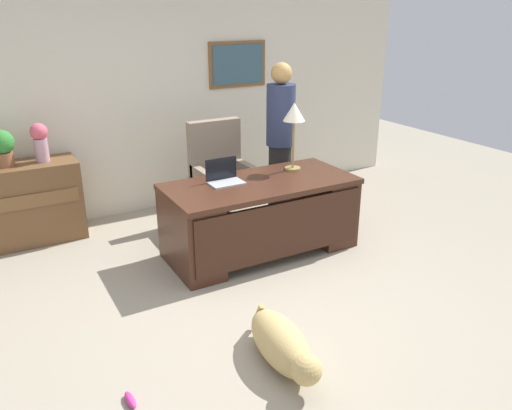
{
  "coord_description": "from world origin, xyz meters",
  "views": [
    {
      "loc": [
        -1.81,
        -3.13,
        2.28
      ],
      "look_at": [
        0.12,
        0.3,
        0.75
      ],
      "focal_mm": 35.69,
      "sensor_mm": 36.0,
      "label": 1
    }
  ],
  "objects_px": {
    "desk_lamp": "(294,116)",
    "vase_with_flowers": "(40,140)",
    "credenza": "(10,206)",
    "person_standing": "(280,139)",
    "dog_toy_bone": "(130,400)",
    "desk": "(262,215)",
    "armchair": "(221,180)",
    "laptop": "(224,177)",
    "potted_plant": "(2,147)",
    "dog_lying": "(283,345)"
  },
  "relations": [
    {
      "from": "desk",
      "to": "person_standing",
      "type": "bearing_deg",
      "value": 48.81
    },
    {
      "from": "desk_lamp",
      "to": "vase_with_flowers",
      "type": "distance_m",
      "value": 2.54
    },
    {
      "from": "laptop",
      "to": "dog_toy_bone",
      "type": "bearing_deg",
      "value": -132.07
    },
    {
      "from": "armchair",
      "to": "laptop",
      "type": "bearing_deg",
      "value": -113.31
    },
    {
      "from": "dog_toy_bone",
      "to": "potted_plant",
      "type": "bearing_deg",
      "value": 96.82
    },
    {
      "from": "desk_lamp",
      "to": "vase_with_flowers",
      "type": "height_order",
      "value": "desk_lamp"
    },
    {
      "from": "desk",
      "to": "dog_lying",
      "type": "relative_size",
      "value": 2.05
    },
    {
      "from": "laptop",
      "to": "vase_with_flowers",
      "type": "height_order",
      "value": "vase_with_flowers"
    },
    {
      "from": "person_standing",
      "to": "dog_lying",
      "type": "relative_size",
      "value": 1.94
    },
    {
      "from": "laptop",
      "to": "dog_toy_bone",
      "type": "height_order",
      "value": "laptop"
    },
    {
      "from": "dog_toy_bone",
      "to": "vase_with_flowers",
      "type": "bearing_deg",
      "value": 89.8
    },
    {
      "from": "person_standing",
      "to": "vase_with_flowers",
      "type": "bearing_deg",
      "value": 165.58
    },
    {
      "from": "desk",
      "to": "vase_with_flowers",
      "type": "height_order",
      "value": "vase_with_flowers"
    },
    {
      "from": "dog_lying",
      "to": "dog_toy_bone",
      "type": "relative_size",
      "value": 5.48
    },
    {
      "from": "laptop",
      "to": "dog_lying",
      "type": "bearing_deg",
      "value": -103.59
    },
    {
      "from": "desk_lamp",
      "to": "potted_plant",
      "type": "distance_m",
      "value": 2.85
    },
    {
      "from": "laptop",
      "to": "potted_plant",
      "type": "height_order",
      "value": "potted_plant"
    },
    {
      "from": "dog_lying",
      "to": "laptop",
      "type": "bearing_deg",
      "value": 76.41
    },
    {
      "from": "desk",
      "to": "potted_plant",
      "type": "xyz_separation_m",
      "value": [
        -2.09,
        1.42,
        0.63
      ]
    },
    {
      "from": "vase_with_flowers",
      "to": "laptop",
      "type": "bearing_deg",
      "value": -41.13
    },
    {
      "from": "credenza",
      "to": "vase_with_flowers",
      "type": "relative_size",
      "value": 3.51
    },
    {
      "from": "desk_lamp",
      "to": "dog_toy_bone",
      "type": "relative_size",
      "value": 4.19
    },
    {
      "from": "person_standing",
      "to": "credenza",
      "type": "bearing_deg",
      "value": 167.46
    },
    {
      "from": "credenza",
      "to": "desk_lamp",
      "type": "bearing_deg",
      "value": -25.26
    },
    {
      "from": "vase_with_flowers",
      "to": "credenza",
      "type": "bearing_deg",
      "value": -179.8
    },
    {
      "from": "person_standing",
      "to": "dog_toy_bone",
      "type": "bearing_deg",
      "value": -137.9
    },
    {
      "from": "desk_lamp",
      "to": "potted_plant",
      "type": "bearing_deg",
      "value": 154.5
    },
    {
      "from": "armchair",
      "to": "person_standing",
      "type": "relative_size",
      "value": 0.66
    },
    {
      "from": "credenza",
      "to": "vase_with_flowers",
      "type": "distance_m",
      "value": 0.73
    },
    {
      "from": "laptop",
      "to": "desk_lamp",
      "type": "xyz_separation_m",
      "value": [
        0.79,
        0.02,
        0.49
      ]
    },
    {
      "from": "dog_lying",
      "to": "desk_lamp",
      "type": "distance_m",
      "value": 2.41
    },
    {
      "from": "vase_with_flowers",
      "to": "dog_toy_bone",
      "type": "bearing_deg",
      "value": -90.2
    },
    {
      "from": "desk",
      "to": "armchair",
      "type": "distance_m",
      "value": 0.89
    },
    {
      "from": "person_standing",
      "to": "desk_lamp",
      "type": "relative_size",
      "value": 2.54
    },
    {
      "from": "dog_lying",
      "to": "potted_plant",
      "type": "height_order",
      "value": "potted_plant"
    },
    {
      "from": "desk",
      "to": "credenza",
      "type": "relative_size",
      "value": 1.34
    },
    {
      "from": "potted_plant",
      "to": "dog_toy_bone",
      "type": "xyz_separation_m",
      "value": [
        0.34,
        -2.84,
        -1.0
      ]
    },
    {
      "from": "desk",
      "to": "potted_plant",
      "type": "bearing_deg",
      "value": 145.82
    },
    {
      "from": "desk",
      "to": "person_standing",
      "type": "height_order",
      "value": "person_standing"
    },
    {
      "from": "person_standing",
      "to": "desk_lamp",
      "type": "xyz_separation_m",
      "value": [
        -0.22,
        -0.6,
        0.38
      ]
    },
    {
      "from": "laptop",
      "to": "dog_toy_bone",
      "type": "relative_size",
      "value": 1.96
    },
    {
      "from": "person_standing",
      "to": "desk_lamp",
      "type": "bearing_deg",
      "value": -110.23
    },
    {
      "from": "armchair",
      "to": "potted_plant",
      "type": "height_order",
      "value": "potted_plant"
    },
    {
      "from": "desk",
      "to": "desk_lamp",
      "type": "bearing_deg",
      "value": 22.49
    },
    {
      "from": "laptop",
      "to": "potted_plant",
      "type": "xyz_separation_m",
      "value": [
        -1.77,
        1.24,
        0.24
      ]
    },
    {
      "from": "desk",
      "to": "armchair",
      "type": "height_order",
      "value": "armchair"
    },
    {
      "from": "armchair",
      "to": "dog_toy_bone",
      "type": "height_order",
      "value": "armchair"
    },
    {
      "from": "person_standing",
      "to": "potted_plant",
      "type": "height_order",
      "value": "person_standing"
    },
    {
      "from": "credenza",
      "to": "dog_lying",
      "type": "xyz_separation_m",
      "value": [
        1.38,
        -2.98,
        -0.26
      ]
    },
    {
      "from": "person_standing",
      "to": "laptop",
      "type": "height_order",
      "value": "person_standing"
    }
  ]
}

